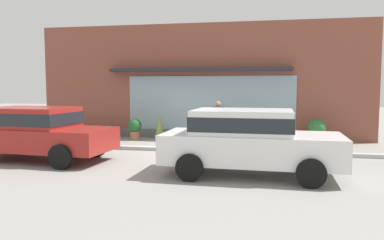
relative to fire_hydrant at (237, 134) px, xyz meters
name	(u,v)px	position (x,y,z in m)	size (l,w,h in m)	color
ground_plane	(183,150)	(-1.74, -1.16, -0.47)	(60.00, 60.00, 0.00)	gray
curb_strip	(182,150)	(-1.74, -1.36, -0.41)	(14.00, 0.24, 0.12)	#B2B2AD
storefront	(200,83)	(-1.73, 2.03, 1.86)	(14.00, 0.81, 4.77)	brown
fire_hydrant	(237,134)	(0.00, 0.00, 0.00)	(0.38, 0.34, 0.92)	#B2B2B7
pedestrian_with_handbag	(217,119)	(-0.79, 0.67, 0.47)	(0.59, 0.44, 1.62)	#475675
parked_car_red	(36,130)	(-5.61, -3.66, 0.43)	(4.47, 2.25, 1.57)	maroon
parked_car_white	(248,138)	(0.62, -4.34, 0.44)	(4.36, 2.14, 1.61)	white
potted_plant_doorstep	(317,130)	(2.92, 1.21, 0.05)	(0.70, 0.70, 0.95)	#9E6042
potted_plant_window_right	(135,128)	(-4.21, 0.92, 0.03)	(0.56, 0.56, 0.87)	#9E6042
potted_plant_by_entrance	(111,130)	(-5.44, 1.34, -0.16)	(0.34, 0.34, 0.58)	#4C4C51
potted_plant_window_center	(252,132)	(0.50, 1.07, -0.07)	(0.52, 0.52, 0.78)	#4C4C51
potted_plant_low_front	(159,127)	(-3.24, 1.18, 0.04)	(0.38, 0.38, 1.05)	#B7B2A3
potted_plant_trailing_edge	(273,133)	(1.31, 1.24, -0.08)	(0.37, 0.37, 0.82)	#9E6042
potted_plant_corner_tall	(80,130)	(-6.70, 1.03, -0.15)	(0.49, 0.49, 0.64)	#4C4C51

